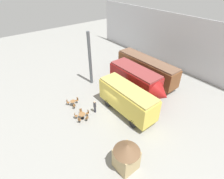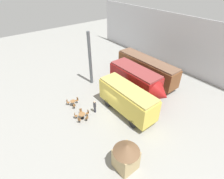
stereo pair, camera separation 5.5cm
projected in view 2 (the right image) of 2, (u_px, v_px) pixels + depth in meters
name	position (u px, v px, depth m)	size (l,w,h in m)	color
ground_plane	(114.00, 108.00, 22.53)	(80.00, 80.00, 0.00)	gray
backdrop_wall	(190.00, 47.00, 27.92)	(44.00, 0.15, 9.00)	silver
passenger_coach_wooden	(146.00, 68.00, 27.28)	(10.65, 2.49, 3.55)	brown
streamlined_locomotive	(138.00, 81.00, 23.86)	(9.31, 2.83, 3.75)	maroon
passenger_coach_vintage	(127.00, 98.00, 20.73)	(7.81, 2.58, 3.63)	#E0C64C
cafe_table_near	(73.00, 102.00, 22.64)	(0.70, 0.70, 0.74)	black
cafe_table_mid	(82.00, 115.00, 20.65)	(0.80, 0.80, 0.70)	black
cafe_chair_0	(74.00, 106.00, 22.10)	(0.39, 0.37, 0.87)	black
cafe_chair_1	(77.00, 100.00, 23.12)	(0.36, 0.38, 0.87)	black
cafe_chair_2	(68.00, 102.00, 22.74)	(0.40, 0.40, 0.87)	black
cafe_chair_3	(79.00, 120.00, 20.05)	(0.40, 0.40, 0.87)	black
cafe_chair_4	(87.00, 118.00, 20.30)	(0.39, 0.37, 0.87)	black
cafe_chair_5	(88.00, 113.00, 21.05)	(0.36, 0.36, 0.87)	black
cafe_chair_6	(81.00, 111.00, 21.26)	(0.39, 0.37, 0.87)	black
cafe_chair_7	(76.00, 115.00, 20.65)	(0.40, 0.40, 0.87)	black
visitor_person	(95.00, 106.00, 21.38)	(0.34, 0.34, 1.72)	#262633
ticket_kiosk	(126.00, 155.00, 14.93)	(2.34, 2.34, 3.00)	tan
support_pillar	(90.00, 59.00, 25.33)	(0.44, 0.44, 8.00)	#4C5156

